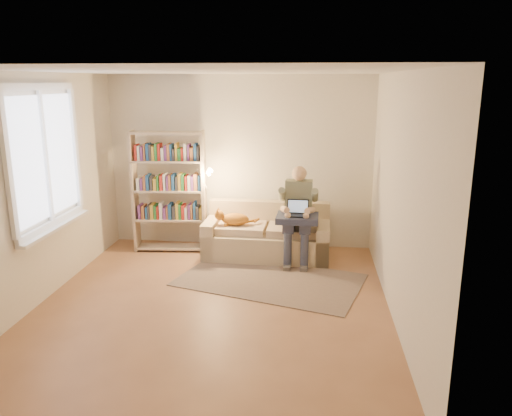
# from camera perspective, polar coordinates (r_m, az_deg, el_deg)

# --- Properties ---
(floor) EXTENTS (4.50, 4.50, 0.00)m
(floor) POSITION_cam_1_polar(r_m,az_deg,el_deg) (5.86, -4.92, -10.98)
(floor) COLOR #8E5F40
(floor) RESTS_ON ground
(ceiling) EXTENTS (4.00, 4.50, 0.02)m
(ceiling) POSITION_cam_1_polar(r_m,az_deg,el_deg) (5.30, -5.53, 15.33)
(ceiling) COLOR white
(ceiling) RESTS_ON wall_back
(wall_left) EXTENTS (0.02, 4.50, 2.60)m
(wall_left) POSITION_cam_1_polar(r_m,az_deg,el_deg) (6.15, -23.80, 1.84)
(wall_left) COLOR silver
(wall_left) RESTS_ON floor
(wall_right) EXTENTS (0.02, 4.50, 2.60)m
(wall_right) POSITION_cam_1_polar(r_m,az_deg,el_deg) (5.41, 16.04, 0.94)
(wall_right) COLOR silver
(wall_right) RESTS_ON floor
(wall_back) EXTENTS (4.00, 0.02, 2.60)m
(wall_back) POSITION_cam_1_polar(r_m,az_deg,el_deg) (7.62, -1.86, 5.24)
(wall_back) COLOR silver
(wall_back) RESTS_ON floor
(wall_front) EXTENTS (4.00, 0.02, 2.60)m
(wall_front) POSITION_cam_1_polar(r_m,az_deg,el_deg) (3.35, -12.85, -7.03)
(wall_front) COLOR silver
(wall_front) RESTS_ON floor
(window) EXTENTS (0.12, 1.52, 1.69)m
(window) POSITION_cam_1_polar(r_m,az_deg,el_deg) (6.28, -22.55, 2.90)
(window) COLOR white
(window) RESTS_ON wall_left
(sofa) EXTENTS (1.82, 0.86, 0.76)m
(sofa) POSITION_cam_1_polar(r_m,az_deg,el_deg) (7.30, 1.28, -3.40)
(sofa) COLOR #C2AE89
(sofa) RESTS_ON floor
(person) EXTENTS (0.39, 0.62, 1.35)m
(person) POSITION_cam_1_polar(r_m,az_deg,el_deg) (7.00, 4.83, -0.19)
(person) COLOR gray
(person) RESTS_ON sofa
(cat) EXTENTS (0.60, 0.22, 0.22)m
(cat) POSITION_cam_1_polar(r_m,az_deg,el_deg) (7.17, -2.27, -1.22)
(cat) COLOR orange
(cat) RESTS_ON sofa
(blanket) EXTENTS (0.59, 0.48, 0.09)m
(blanket) POSITION_cam_1_polar(r_m,az_deg,el_deg) (6.90, 4.57, -1.16)
(blanket) COLOR #272D45
(blanket) RESTS_ON person
(laptop) EXTENTS (0.30, 0.27, 0.25)m
(laptop) POSITION_cam_1_polar(r_m,az_deg,el_deg) (6.88, 4.59, -0.36)
(laptop) COLOR black
(laptop) RESTS_ON blanket
(bookshelf) EXTENTS (1.21, 0.35, 1.81)m
(bookshelf) POSITION_cam_1_polar(r_m,az_deg,el_deg) (7.48, -9.90, 2.52)
(bookshelf) COLOR tan
(bookshelf) RESTS_ON floor
(rug) EXTENTS (2.57, 1.94, 0.01)m
(rug) POSITION_cam_1_polar(r_m,az_deg,el_deg) (6.51, 1.61, -8.21)
(rug) COLOR #7C685A
(rug) RESTS_ON floor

